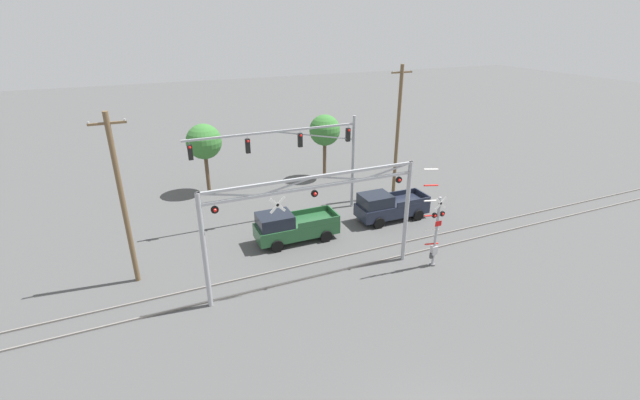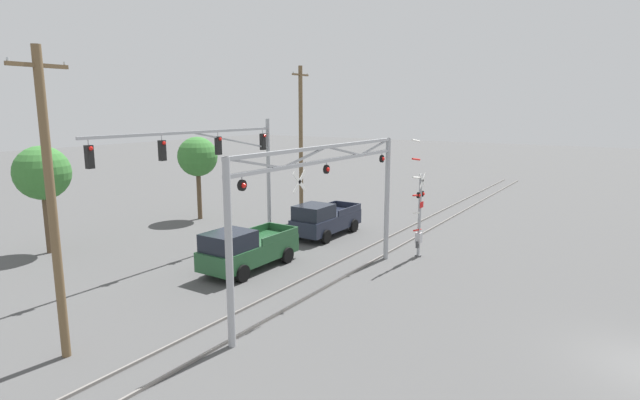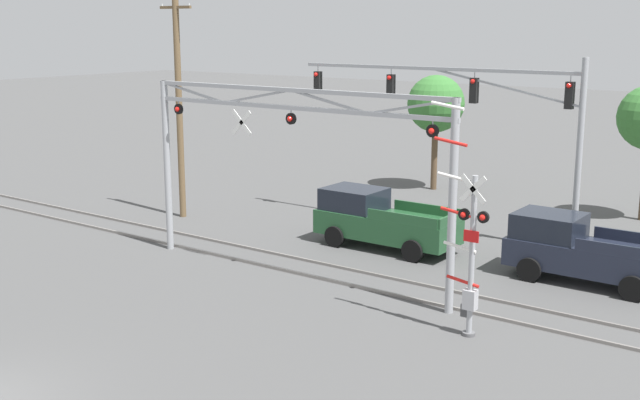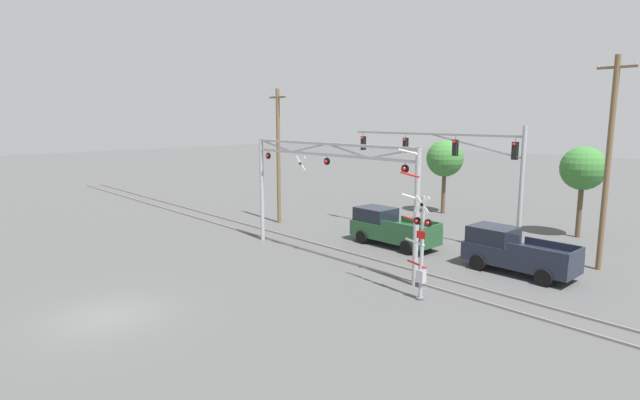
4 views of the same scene
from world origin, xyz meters
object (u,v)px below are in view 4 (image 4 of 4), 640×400
object	(u,v)px
pickup_truck_following	(514,251)
traffic_signal_span	(465,160)
utility_pole_left	(278,155)
crossing_gantry	(327,180)
pickup_truck_lead	(390,228)
utility_pole_right	(608,163)
background_tree_far_left_verge	(445,159)
background_tree_beyond_span	(583,169)
crossing_signal_mast	(420,247)

from	to	relation	value
pickup_truck_following	traffic_signal_span	bearing A→B (deg)	146.48
traffic_signal_span	utility_pole_left	distance (m)	13.38
crossing_gantry	pickup_truck_lead	distance (m)	6.00
pickup_truck_following	utility_pole_right	world-z (taller)	utility_pole_right
traffic_signal_span	background_tree_far_left_verge	bearing A→B (deg)	130.18
pickup_truck_following	background_tree_beyond_span	bearing A→B (deg)	93.70
utility_pole_left	utility_pole_right	xyz separation A→B (m)	(20.34, 4.96, 0.49)
pickup_truck_following	utility_pole_left	world-z (taller)	utility_pole_left
traffic_signal_span	pickup_truck_lead	bearing A→B (deg)	-127.55
crossing_signal_mast	background_tree_beyond_span	world-z (taller)	crossing_signal_mast
pickup_truck_following	utility_pole_left	xyz separation A→B (m)	(-17.54, -1.25, 3.96)
traffic_signal_span	background_tree_beyond_span	size ratio (longest dim) A/B	2.12
pickup_truck_lead	pickup_truck_following	size ratio (longest dim) A/B	1.03
utility_pole_left	utility_pole_right	size ratio (longest dim) A/B	0.91
pickup_truck_lead	utility_pole_left	bearing A→B (deg)	-174.62
pickup_truck_following	background_tree_far_left_verge	world-z (taller)	background_tree_far_left_verge
traffic_signal_span	pickup_truck_lead	size ratio (longest dim) A/B	2.26
traffic_signal_span	utility_pole_right	bearing A→B (deg)	3.18
traffic_signal_span	background_tree_beyond_span	xyz separation A→B (m)	(4.28, 7.02, -0.71)
pickup_truck_lead	utility_pole_left	distance (m)	10.63
crossing_signal_mast	background_tree_beyond_span	bearing A→B (deg)	89.01
crossing_gantry	background_tree_far_left_verge	bearing A→B (deg)	101.31
crossing_signal_mast	traffic_signal_span	world-z (taller)	traffic_signal_span
crossing_signal_mast	utility_pole_right	bearing A→B (deg)	70.04
traffic_signal_span	utility_pole_left	bearing A→B (deg)	-160.21
crossing_gantry	utility_pole_right	xyz separation A→B (m)	(10.93, 9.01, 1.12)
background_tree_beyond_span	pickup_truck_lead	bearing A→B (deg)	-123.60
utility_pole_left	background_tree_far_left_verge	world-z (taller)	utility_pole_left
traffic_signal_span	pickup_truck_following	xyz separation A→B (m)	(4.95, -3.28, -4.12)
traffic_signal_span	utility_pole_right	distance (m)	7.76
crossing_gantry	crossing_signal_mast	distance (m)	7.59
pickup_truck_lead	utility_pole_right	world-z (taller)	utility_pole_right
crossing_signal_mast	pickup_truck_lead	size ratio (longest dim) A/B	1.15
pickup_truck_lead	background_tree_far_left_verge	size ratio (longest dim) A/B	0.94
crossing_signal_mast	background_tree_far_left_verge	size ratio (longest dim) A/B	1.08
traffic_signal_span	background_tree_beyond_span	distance (m)	8.25
background_tree_far_left_verge	crossing_signal_mast	bearing A→B (deg)	-59.26
traffic_signal_span	crossing_signal_mast	bearing A→B (deg)	-68.06
crossing_gantry	pickup_truck_lead	bearing A→B (deg)	85.24
crossing_gantry	utility_pole_right	world-z (taller)	utility_pole_right
background_tree_beyond_span	background_tree_far_left_verge	distance (m)	10.73
background_tree_far_left_verge	pickup_truck_following	bearing A→B (deg)	-43.74
crossing_signal_mast	utility_pole_right	xyz separation A→B (m)	(3.75, 10.34, 3.21)
pickup_truck_following	background_tree_far_left_verge	size ratio (longest dim) A/B	0.91
crossing_gantry	utility_pole_right	bearing A→B (deg)	39.50
crossing_signal_mast	utility_pole_right	distance (m)	11.46
utility_pole_left	background_tree_beyond_span	xyz separation A→B (m)	(16.88, 11.55, -0.54)
background_tree_beyond_span	background_tree_far_left_verge	xyz separation A→B (m)	(-10.71, 0.59, -0.04)
utility_pole_left	background_tree_beyond_span	bearing A→B (deg)	34.38
crossing_gantry	utility_pole_left	distance (m)	10.26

